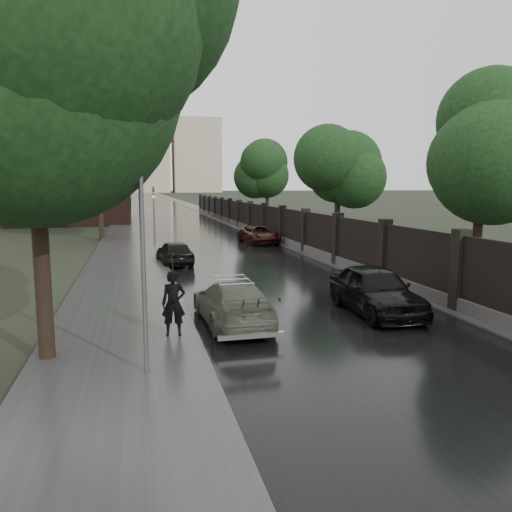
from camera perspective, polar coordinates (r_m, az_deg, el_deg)
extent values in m
plane|color=black|center=(11.22, 17.55, -13.64)|extent=(800.00, 800.00, 0.00)
cube|color=black|center=(198.98, -12.13, 6.70)|extent=(8.00, 420.00, 0.02)
cube|color=#2D2D2D|center=(198.91, -13.87, 6.66)|extent=(4.00, 420.00, 0.16)
cube|color=#2D2D2D|center=(199.21, -10.54, 6.75)|extent=(3.00, 420.00, 0.08)
cube|color=#383533|center=(42.28, 0.28, 2.86)|extent=(0.40, 75.00, 0.50)
cube|color=black|center=(42.18, 0.28, 4.55)|extent=(0.15, 75.00, 2.00)
cube|color=black|center=(79.56, -6.36, 6.04)|extent=(0.45, 0.45, 2.70)
cylinder|color=black|center=(12.05, -23.60, 5.01)|extent=(0.36, 0.36, 7.15)
sphere|color=black|center=(12.27, -24.39, 18.45)|extent=(5.44, 5.44, 5.44)
cylinder|color=black|center=(38.96, -17.37, 5.99)|extent=(0.36, 0.36, 5.85)
sphere|color=black|center=(38.96, -17.51, 9.43)|extent=(4.25, 4.25, 4.25)
cylinder|color=black|center=(21.35, 24.06, 3.83)|extent=(0.36, 0.36, 5.53)
sphere|color=black|center=(21.33, 24.40, 9.76)|extent=(4.08, 4.08, 4.08)
cylinder|color=black|center=(33.53, 9.29, 5.70)|extent=(0.36, 0.36, 5.53)
sphere|color=black|center=(33.52, 9.37, 9.48)|extent=(4.08, 4.08, 4.08)
cylinder|color=black|center=(50.59, 1.30, 6.56)|extent=(0.36, 0.36, 5.53)
sphere|color=black|center=(50.58, 1.30, 9.06)|extent=(4.08, 4.08, 4.08)
cylinder|color=#59595E|center=(10.48, -12.76, -0.78)|extent=(0.10, 0.10, 5.00)
cube|color=#59595E|center=(10.41, -13.21, 13.23)|extent=(0.25, 0.12, 0.12)
cylinder|color=#59595E|center=(33.98, -11.55, 3.54)|extent=(0.12, 0.12, 3.00)
imported|color=#59595E|center=(33.89, -11.64, 6.91)|extent=(0.16, 0.20, 1.00)
sphere|color=#FF0C0C|center=(33.74, -11.63, 6.66)|extent=(0.14, 0.14, 0.14)
cube|color=black|center=(62.41, -25.78, 12.71)|extent=(24.00, 18.00, 20.00)
cube|color=tan|center=(310.51, -18.87, 10.93)|extent=(28.00, 22.00, 44.00)
cube|color=tan|center=(311.65, -6.84, 11.29)|extent=(28.00, 22.00, 44.00)
cube|color=tan|center=(310.00, -12.89, 12.65)|extent=(30.00, 30.00, 60.00)
cube|color=tan|center=(315.87, -13.13, 19.89)|extent=(22.00, 22.00, 40.00)
cube|color=tan|center=(323.47, -13.32, 25.09)|extent=(15.00, 15.00, 30.00)
imported|color=#4E5443|center=(14.82, -2.70, -5.34)|extent=(2.01, 4.52, 1.29)
imported|color=black|center=(26.15, -9.29, 0.40)|extent=(1.92, 3.91, 1.28)
imported|color=black|center=(16.40, 13.46, -3.79)|extent=(1.89, 4.56, 1.54)
imported|color=black|center=(35.46, 0.35, 2.47)|extent=(2.49, 4.70, 1.26)
imported|color=black|center=(13.29, -9.41, -5.36)|extent=(0.66, 0.47, 1.71)
imported|color=black|center=(13.04, -9.54, 0.50)|extent=(1.08, 1.10, 0.91)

